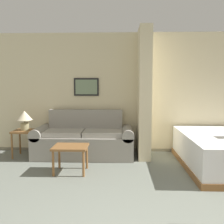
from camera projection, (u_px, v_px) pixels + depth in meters
wall_back at (143, 93)px, 5.51m from camera, size 7.35×0.16×2.60m
wall_partition_pillar at (144, 94)px, 5.06m from camera, size 0.24×0.79×2.60m
couch at (84, 140)px, 5.18m from camera, size 2.04×0.84×0.94m
coffee_table at (71, 150)px, 4.20m from camera, size 0.57×0.48×0.46m
side_table at (25, 135)px, 5.13m from camera, size 0.45×0.45×0.55m
table_lamp at (24, 117)px, 5.09m from camera, size 0.32×0.32×0.40m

